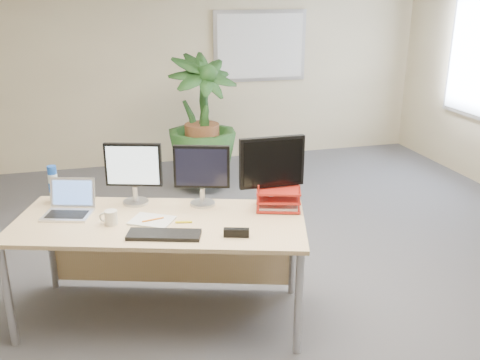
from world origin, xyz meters
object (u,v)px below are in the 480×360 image
object	(u,v)px
desk	(163,235)
floor_plant	(202,129)
monitor_right	(202,171)
laptop	(70,205)
monitor_left	(134,169)

from	to	relation	value
desk	floor_plant	size ratio (longest dim) A/B	1.44
floor_plant	monitor_right	distance (m)	2.37
floor_plant	laptop	distance (m)	2.62
monitor_left	monitor_right	xyz separation A→B (m)	(0.47, -0.16, -0.00)
desk	monitor_right	xyz separation A→B (m)	(0.31, 0.10, 0.42)
monitor_left	monitor_right	world-z (taller)	monitor_left
desk	monitor_right	distance (m)	0.53
desk	monitor_left	bearing A→B (deg)	122.27
monitor_right	monitor_left	bearing A→B (deg)	161.68
floor_plant	monitor_right	bearing A→B (deg)	-100.98
desk	floor_plant	distance (m)	2.53
floor_plant	monitor_left	world-z (taller)	floor_plant
desk	monitor_right	world-z (taller)	monitor_right
floor_plant	monitor_right	world-z (taller)	floor_plant
desk	monitor_left	size ratio (longest dim) A/B	4.69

